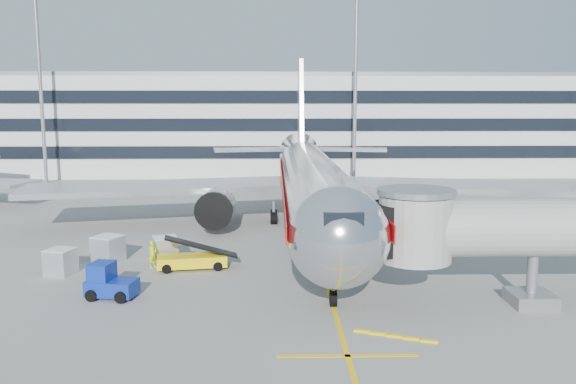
{
  "coord_description": "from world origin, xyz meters",
  "views": [
    {
      "loc": [
        -3.01,
        -36.3,
        10.33
      ],
      "look_at": [
        -2.07,
        6.17,
        4.0
      ],
      "focal_mm": 35.0,
      "sensor_mm": 36.0,
      "label": 1
    }
  ],
  "objects_px": {
    "cargo_container_front": "(165,249)",
    "ramp_worker": "(153,254)",
    "main_jet": "(311,180)",
    "baggage_tug": "(109,283)",
    "cargo_container_right": "(61,262)",
    "belt_loader": "(192,259)",
    "cargo_container_left": "(108,249)"
  },
  "relations": [
    {
      "from": "main_jet",
      "to": "cargo_container_front",
      "type": "xyz_separation_m",
      "value": [
        -10.57,
        -10.56,
        -3.39
      ]
    },
    {
      "from": "belt_loader",
      "to": "cargo_container_right",
      "type": "relative_size",
      "value": 2.52
    },
    {
      "from": "cargo_container_left",
      "to": "ramp_worker",
      "type": "distance_m",
      "value": 3.63
    },
    {
      "from": "main_jet",
      "to": "cargo_container_front",
      "type": "distance_m",
      "value": 15.32
    },
    {
      "from": "baggage_tug",
      "to": "cargo_container_right",
      "type": "distance_m",
      "value": 6.25
    },
    {
      "from": "baggage_tug",
      "to": "cargo_container_left",
      "type": "bearing_deg",
      "value": 106.74
    },
    {
      "from": "belt_loader",
      "to": "ramp_worker",
      "type": "relative_size",
      "value": 2.66
    },
    {
      "from": "baggage_tug",
      "to": "cargo_container_left",
      "type": "xyz_separation_m",
      "value": [
        -2.22,
        7.4,
        0.04
      ]
    },
    {
      "from": "main_jet",
      "to": "cargo_container_right",
      "type": "xyz_separation_m",
      "value": [
        -16.53,
        -13.58,
        -3.41
      ]
    },
    {
      "from": "ramp_worker",
      "to": "belt_loader",
      "type": "bearing_deg",
      "value": -65.95
    },
    {
      "from": "cargo_container_front",
      "to": "ramp_worker",
      "type": "height_order",
      "value": "ramp_worker"
    },
    {
      "from": "cargo_container_left",
      "to": "ramp_worker",
      "type": "height_order",
      "value": "cargo_container_left"
    },
    {
      "from": "belt_loader",
      "to": "cargo_container_right",
      "type": "bearing_deg",
      "value": -172.73
    },
    {
      "from": "belt_loader",
      "to": "ramp_worker",
      "type": "distance_m",
      "value": 2.68
    },
    {
      "from": "baggage_tug",
      "to": "cargo_container_front",
      "type": "relative_size",
      "value": 1.43
    },
    {
      "from": "baggage_tug",
      "to": "cargo_container_right",
      "type": "height_order",
      "value": "baggage_tug"
    },
    {
      "from": "cargo_container_left",
      "to": "ramp_worker",
      "type": "bearing_deg",
      "value": -23.33
    },
    {
      "from": "belt_loader",
      "to": "ramp_worker",
      "type": "xyz_separation_m",
      "value": [
        -2.64,
        0.43,
        0.26
      ]
    },
    {
      "from": "cargo_container_right",
      "to": "cargo_container_front",
      "type": "height_order",
      "value": "cargo_container_front"
    },
    {
      "from": "main_jet",
      "to": "cargo_container_right",
      "type": "relative_size",
      "value": 26.99
    },
    {
      "from": "main_jet",
      "to": "ramp_worker",
      "type": "height_order",
      "value": "main_jet"
    },
    {
      "from": "main_jet",
      "to": "cargo_container_front",
      "type": "relative_size",
      "value": 25.41
    },
    {
      "from": "baggage_tug",
      "to": "cargo_container_left",
      "type": "relative_size",
      "value": 1.29
    },
    {
      "from": "ramp_worker",
      "to": "main_jet",
      "type": "bearing_deg",
      "value": -9.16
    },
    {
      "from": "main_jet",
      "to": "belt_loader",
      "type": "distance_m",
      "value": 15.56
    },
    {
      "from": "cargo_container_right",
      "to": "cargo_container_front",
      "type": "relative_size",
      "value": 0.94
    },
    {
      "from": "main_jet",
      "to": "baggage_tug",
      "type": "relative_size",
      "value": 17.72
    },
    {
      "from": "cargo_container_right",
      "to": "baggage_tug",
      "type": "bearing_deg",
      "value": -46.09
    },
    {
      "from": "belt_loader",
      "to": "ramp_worker",
      "type": "bearing_deg",
      "value": 170.76
    },
    {
      "from": "main_jet",
      "to": "cargo_container_right",
      "type": "bearing_deg",
      "value": -140.59
    },
    {
      "from": "main_jet",
      "to": "baggage_tug",
      "type": "distance_m",
      "value": 22.07
    },
    {
      "from": "belt_loader",
      "to": "cargo_container_front",
      "type": "xyz_separation_m",
      "value": [
        -2.12,
        2.0,
        0.21
      ]
    }
  ]
}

